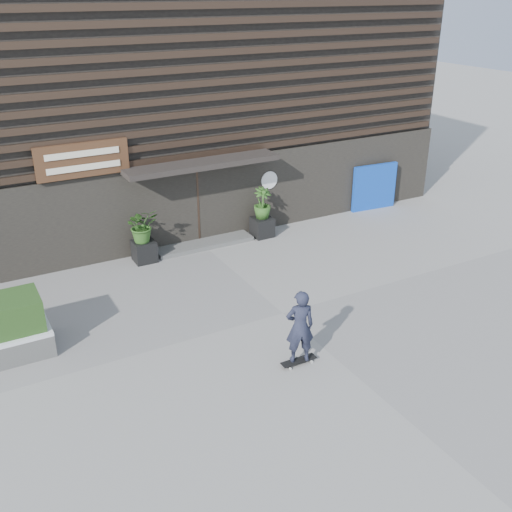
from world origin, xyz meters
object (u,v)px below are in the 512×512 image
planter_pot_left (144,251)px  planter_pot_right (262,227)px  skateboarder (300,327)px  blue_tarp (374,187)px

planter_pot_left → planter_pot_right: bearing=0.0°
planter_pot_right → skateboarder: 6.90m
blue_tarp → skateboarder: bearing=-133.4°
blue_tarp → skateboarder: size_ratio=1.00×
planter_pot_right → blue_tarp: size_ratio=0.36×
planter_pot_right → blue_tarp: bearing=3.8°
planter_pot_right → skateboarder: bearing=-113.0°
planter_pot_left → skateboarder: skateboarder is taller
planter_pot_right → skateboarder: (-2.68, -6.32, 0.59)m
blue_tarp → skateboarder: skateboarder is taller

